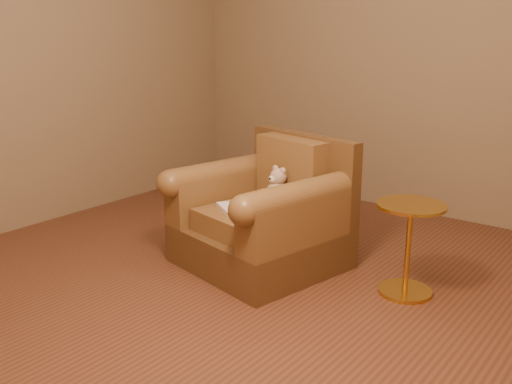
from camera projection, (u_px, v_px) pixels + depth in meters
The scene contains 5 objects.
floor at pixel (245, 283), 3.45m from camera, with size 4.00×4.00×0.00m, color brown.
armchair at pixel (265, 217), 3.67m from camera, with size 1.07×1.03×0.82m.
teddy_bear at pixel (276, 190), 3.66m from camera, with size 0.18×0.21×0.25m.
guidebook at pixel (244, 211), 3.50m from camera, with size 0.46×0.40×0.03m.
side_table at pixel (408, 246), 3.24m from camera, with size 0.39×0.39×0.54m.
Camera 1 is at (1.99, -2.46, 1.48)m, focal length 40.00 mm.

